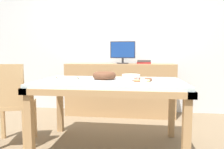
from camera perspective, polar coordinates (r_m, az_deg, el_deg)
name	(u,v)px	position (r m, az deg, el deg)	size (l,w,h in m)	color
ground_plane	(110,147)	(2.40, -0.61, -19.89)	(12.00, 12.00, 0.00)	#7A664C
wall_back	(121,41)	(3.74, 2.71, 9.61)	(8.00, 0.10, 2.60)	silver
dining_table	(110,89)	(2.20, -0.63, -4.08)	(1.59, 0.90, 0.76)	silver
chair	(9,101)	(2.49, -27.31, -6.84)	(0.51, 0.51, 0.94)	tan
sideboard	(120,89)	(3.48, 2.25, -4.23)	(1.84, 0.44, 0.89)	tan
computer_monitor	(123,53)	(3.42, 3.08, 6.29)	(0.42, 0.20, 0.38)	#262628
book_stack	(144,62)	(3.42, 9.10, 3.57)	(0.24, 0.15, 0.06)	maroon
cake_chocolate_round	(104,76)	(2.20, -2.22, -0.49)	(0.30, 0.30, 0.09)	white
pastry_platter	(142,81)	(2.04, 8.51, -1.81)	(0.32, 0.32, 0.04)	white
plate_stack	(131,76)	(2.37, 5.45, -0.55)	(0.21, 0.21, 0.05)	white
tealight_left_edge	(109,77)	(2.42, -0.87, -0.74)	(0.04, 0.04, 0.04)	silver
tealight_near_cakes	(56,78)	(2.40, -15.68, -0.99)	(0.04, 0.04, 0.04)	silver
tealight_near_front	(78,79)	(2.27, -9.77, -1.22)	(0.04, 0.04, 0.04)	silver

